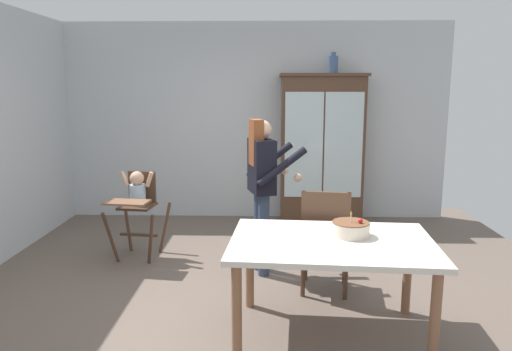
# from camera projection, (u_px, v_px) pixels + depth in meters

# --- Properties ---
(ground_plane) EXTENTS (6.24, 6.24, 0.00)m
(ground_plane) POSITION_uv_depth(u_px,v_px,m) (246.00, 293.00, 4.31)
(ground_plane) COLOR #66564C
(wall_back) EXTENTS (5.32, 0.06, 2.70)m
(wall_back) POSITION_uv_depth(u_px,v_px,m) (254.00, 122.00, 6.64)
(wall_back) COLOR silver
(wall_back) RESTS_ON ground_plane
(china_cabinet) EXTENTS (1.15, 0.48, 2.01)m
(china_cabinet) POSITION_uv_depth(u_px,v_px,m) (322.00, 149.00, 6.42)
(china_cabinet) COLOR #4C3323
(china_cabinet) RESTS_ON ground_plane
(ceramic_vase) EXTENTS (0.13, 0.13, 0.27)m
(ceramic_vase) POSITION_uv_depth(u_px,v_px,m) (333.00, 64.00, 6.22)
(ceramic_vase) COLOR #3D567F
(ceramic_vase) RESTS_ON china_cabinet
(high_chair_with_toddler) EXTENTS (0.64, 0.73, 0.95)m
(high_chair_with_toddler) POSITION_uv_depth(u_px,v_px,m) (137.00, 199.00, 5.11)
(high_chair_with_toddler) COLOR #4C3323
(high_chair_with_toddler) RESTS_ON ground_plane
(adult_person) EXTENTS (0.60, 0.59, 1.53)m
(adult_person) POSITION_uv_depth(u_px,v_px,m) (262.00, 177.00, 4.62)
(adult_person) COLOR #33425B
(adult_person) RESTS_ON ground_plane
(dining_table) EXTENTS (1.53, 1.09, 0.74)m
(dining_table) POSITION_uv_depth(u_px,v_px,m) (331.00, 252.00, 3.47)
(dining_table) COLOR silver
(dining_table) RESTS_ON ground_plane
(birthday_cake) EXTENTS (0.28, 0.28, 0.19)m
(birthday_cake) POSITION_uv_depth(u_px,v_px,m) (351.00, 229.00, 3.54)
(birthday_cake) COLOR beige
(birthday_cake) RESTS_ON dining_table
(dining_chair_far_side) EXTENTS (0.50, 0.50, 0.96)m
(dining_chair_far_side) POSITION_uv_depth(u_px,v_px,m) (325.00, 234.00, 4.19)
(dining_chair_far_side) COLOR #4C3323
(dining_chair_far_side) RESTS_ON ground_plane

